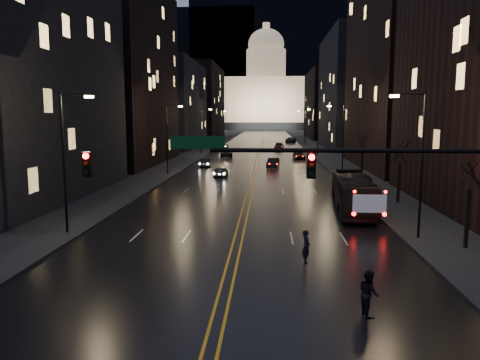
% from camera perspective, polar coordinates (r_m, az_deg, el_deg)
% --- Properties ---
extents(ground, '(900.00, 900.00, 0.00)m').
position_cam_1_polar(ground, '(20.00, -2.04, -14.34)').
color(ground, black).
rests_on(ground, ground).
extents(road, '(20.00, 320.00, 0.02)m').
position_cam_1_polar(road, '(148.64, 2.80, 4.94)').
color(road, black).
rests_on(road, ground).
extents(sidewalk_left, '(8.00, 320.00, 0.16)m').
position_cam_1_polar(sidewalk_left, '(149.46, -2.59, 4.99)').
color(sidewalk_left, black).
rests_on(sidewalk_left, ground).
extents(sidewalk_right, '(8.00, 320.00, 0.16)m').
position_cam_1_polar(sidewalk_right, '(149.12, 8.21, 4.91)').
color(sidewalk_right, black).
rests_on(sidewalk_right, ground).
extents(center_line, '(0.62, 320.00, 0.01)m').
position_cam_1_polar(center_line, '(148.63, 2.80, 4.95)').
color(center_line, orange).
rests_on(center_line, road).
extents(building_left_near, '(12.00, 28.00, 22.00)m').
position_cam_1_polar(building_left_near, '(46.55, -26.41, 11.30)').
color(building_left_near, black).
rests_on(building_left_near, ground).
extents(building_left_mid, '(12.00, 30.00, 28.00)m').
position_cam_1_polar(building_left_mid, '(76.21, -14.28, 12.47)').
color(building_left_mid, black).
rests_on(building_left_mid, ground).
extents(building_left_far, '(12.00, 34.00, 20.00)m').
position_cam_1_polar(building_left_far, '(112.79, -8.28, 9.02)').
color(building_left_far, black).
rests_on(building_left_far, ground).
extents(building_left_dist, '(12.00, 40.00, 24.00)m').
position_cam_1_polar(building_left_dist, '(160.13, -4.76, 9.42)').
color(building_left_dist, black).
rests_on(building_left_dist, ground).
extents(building_right_tall, '(12.00, 30.00, 38.00)m').
position_cam_1_polar(building_right_tall, '(71.99, 19.76, 16.56)').
color(building_right_tall, black).
rests_on(building_right_tall, ground).
extents(building_right_mid, '(12.00, 34.00, 26.00)m').
position_cam_1_polar(building_right_mid, '(112.22, 13.56, 10.43)').
color(building_right_mid, black).
rests_on(building_right_mid, ground).
extents(building_right_dist, '(12.00, 40.00, 22.00)m').
position_cam_1_polar(building_right_dist, '(159.63, 10.53, 8.97)').
color(building_right_dist, black).
rests_on(building_right_dist, ground).
extents(mountain_ridge, '(520.00, 60.00, 130.00)m').
position_cam_1_polar(mountain_ridge, '(404.36, 9.24, 15.93)').
color(mountain_ridge, black).
rests_on(mountain_ridge, ground).
extents(capitol, '(90.00, 50.00, 58.50)m').
position_cam_1_polar(capitol, '(268.61, 3.16, 9.90)').
color(capitol, black).
rests_on(capitol, ground).
extents(traffic_signal, '(17.29, 0.45, 7.00)m').
position_cam_1_polar(traffic_signal, '(19.04, 15.87, 0.15)').
color(traffic_signal, black).
rests_on(traffic_signal, ground).
extents(streetlamp_right_near, '(2.13, 0.25, 9.00)m').
position_cam_1_polar(streetlamp_right_near, '(29.92, 21.00, 2.60)').
color(streetlamp_right_near, black).
rests_on(streetlamp_right_near, ground).
extents(streetlamp_left_near, '(2.13, 0.25, 9.00)m').
position_cam_1_polar(streetlamp_left_near, '(31.21, -20.41, 2.82)').
color(streetlamp_left_near, black).
rests_on(streetlamp_left_near, ground).
extents(streetlamp_right_mid, '(2.13, 0.25, 9.00)m').
position_cam_1_polar(streetlamp_right_mid, '(59.17, 12.29, 5.29)').
color(streetlamp_right_mid, black).
rests_on(streetlamp_right_mid, ground).
extents(streetlamp_left_mid, '(2.13, 0.25, 9.00)m').
position_cam_1_polar(streetlamp_left_mid, '(59.83, -8.73, 5.40)').
color(streetlamp_left_mid, black).
rests_on(streetlamp_left_mid, ground).
extents(streetlamp_right_far, '(2.13, 0.25, 9.00)m').
position_cam_1_polar(streetlamp_right_far, '(88.92, 9.36, 6.16)').
color(streetlamp_right_far, black).
rests_on(streetlamp_right_far, ground).
extents(streetlamp_left_far, '(2.13, 0.25, 9.00)m').
position_cam_1_polar(streetlamp_left_far, '(89.36, -4.66, 6.25)').
color(streetlamp_left_far, black).
rests_on(streetlamp_left_far, ground).
extents(streetlamp_right_dist, '(2.13, 0.25, 9.00)m').
position_cam_1_polar(streetlamp_right_dist, '(118.80, 7.89, 6.59)').
color(streetlamp_right_dist, black).
rests_on(streetlamp_right_dist, ground).
extents(streetlamp_left_dist, '(2.13, 0.25, 9.00)m').
position_cam_1_polar(streetlamp_left_dist, '(119.13, -2.61, 6.66)').
color(streetlamp_left_dist, black).
rests_on(streetlamp_left_dist, ground).
extents(tree_right_near, '(2.40, 2.40, 6.65)m').
position_cam_1_polar(tree_right_near, '(28.86, 26.28, 1.02)').
color(tree_right_near, black).
rests_on(tree_right_near, ground).
extents(tree_right_mid, '(2.40, 2.40, 6.65)m').
position_cam_1_polar(tree_right_mid, '(42.06, 18.94, 3.30)').
color(tree_right_mid, black).
rests_on(tree_right_mid, ground).
extents(tree_right_far, '(2.40, 2.40, 6.65)m').
position_cam_1_polar(tree_right_far, '(57.61, 14.73, 4.59)').
color(tree_right_far, black).
rests_on(tree_right_far, ground).
extents(bus, '(3.19, 10.91, 3.00)m').
position_cam_1_polar(bus, '(37.84, 13.63, -1.58)').
color(bus, black).
rests_on(bus, ground).
extents(oncoming_car_a, '(1.64, 3.94, 1.33)m').
position_cam_1_polar(oncoming_car_a, '(57.67, -2.36, 0.99)').
color(oncoming_car_a, black).
rests_on(oncoming_car_a, ground).
extents(oncoming_car_b, '(1.83, 4.28, 1.37)m').
position_cam_1_polar(oncoming_car_b, '(69.24, -4.20, 2.14)').
color(oncoming_car_b, black).
rests_on(oncoming_car_b, ground).
extents(oncoming_car_c, '(2.45, 4.81, 1.30)m').
position_cam_1_polar(oncoming_car_c, '(86.21, -1.65, 3.26)').
color(oncoming_car_c, black).
rests_on(oncoming_car_c, ground).
extents(oncoming_car_d, '(2.07, 4.70, 1.34)m').
position_cam_1_polar(oncoming_car_d, '(107.31, -2.03, 4.18)').
color(oncoming_car_d, black).
rests_on(oncoming_car_d, ground).
extents(receding_car_a, '(2.04, 4.39, 1.39)m').
position_cam_1_polar(receding_car_a, '(68.78, 4.05, 2.12)').
color(receding_car_a, black).
rests_on(receding_car_a, ground).
extents(receding_car_b, '(2.22, 4.70, 1.55)m').
position_cam_1_polar(receding_car_b, '(81.42, 7.19, 3.02)').
color(receding_car_b, black).
rests_on(receding_car_b, ground).
extents(receding_car_c, '(2.30, 5.23, 1.49)m').
position_cam_1_polar(receding_car_c, '(105.83, 4.79, 4.14)').
color(receding_car_c, black).
rests_on(receding_car_c, ground).
extents(receding_car_d, '(3.30, 5.97, 1.58)m').
position_cam_1_polar(receding_car_d, '(132.44, 6.19, 4.89)').
color(receding_car_d, black).
rests_on(receding_car_d, ground).
extents(pedestrian_a, '(0.44, 0.65, 1.76)m').
position_cam_1_polar(pedestrian_a, '(24.45, 8.07, -8.08)').
color(pedestrian_a, black).
rests_on(pedestrian_a, ground).
extents(pedestrian_b, '(0.65, 0.95, 1.79)m').
position_cam_1_polar(pedestrian_b, '(18.85, 15.41, -13.14)').
color(pedestrian_b, black).
rests_on(pedestrian_b, ground).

